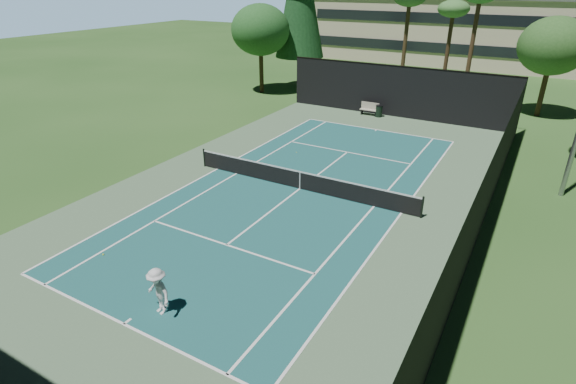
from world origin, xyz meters
name	(u,v)px	position (x,y,z in m)	size (l,w,h in m)	color
ground	(300,189)	(0.00, 0.00, 0.00)	(160.00, 160.00, 0.00)	#2A521F
apron_slab	(300,189)	(0.00, 0.00, 0.01)	(18.00, 32.00, 0.01)	#50714F
court_surface	(300,189)	(0.00, 0.00, 0.01)	(10.97, 23.77, 0.01)	#1A5554
court_lines	(300,189)	(0.00, 0.00, 0.02)	(11.07, 23.87, 0.01)	white
tennis_net	(300,179)	(0.00, 0.00, 0.56)	(12.90, 0.10, 1.10)	black
fence	(301,153)	(0.00, 0.06, 2.01)	(18.04, 32.05, 4.03)	black
player	(158,291)	(0.62, -10.85, 0.86)	(1.11, 0.64, 1.71)	silver
tennis_ball_a	(103,255)	(-3.85, -9.48, 0.04)	(0.08, 0.08, 0.08)	#CAE133
tennis_ball_b	(308,178)	(-0.31, 1.49, 0.03)	(0.07, 0.07, 0.07)	#C1D530
tennis_ball_c	(319,180)	(0.39, 1.53, 0.04)	(0.07, 0.07, 0.07)	#E0F136
tennis_ball_d	(297,152)	(-2.79, 4.71, 0.03)	(0.06, 0.06, 0.06)	#C2D12F
park_bench	(370,108)	(-1.90, 15.40, 0.55)	(1.50, 0.45, 1.02)	beige
trash_bin	(379,111)	(-1.05, 15.25, 0.48)	(0.56, 0.56, 0.95)	black
palm_a	(409,2)	(-2.00, 24.00, 8.19)	(2.80, 2.80, 9.32)	#46331E
palm_b	(453,12)	(1.50, 26.00, 7.36)	(2.80, 2.80, 8.42)	#432D1C
decid_tree_a	(553,46)	(10.00, 22.00, 5.42)	(5.12, 5.12, 7.62)	#432F1C
decid_tree_c	(260,30)	(-14.00, 18.00, 5.76)	(5.44, 5.44, 8.09)	#43301D
campus_building	(470,29)	(0.00, 45.98, 4.21)	(40.50, 12.50, 8.30)	beige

